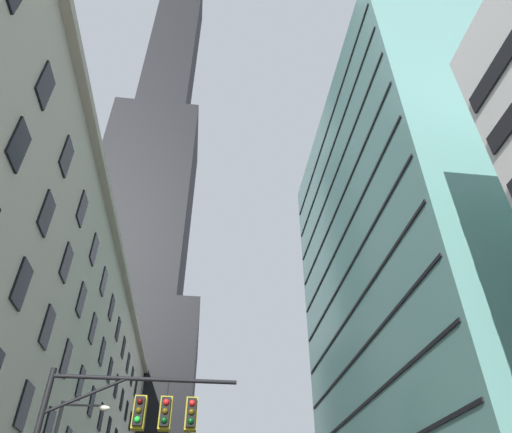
{
  "coord_description": "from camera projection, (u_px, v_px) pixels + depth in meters",
  "views": [
    {
      "loc": [
        -2.24,
        -12.21,
        1.97
      ],
      "look_at": [
        1.03,
        14.82,
        22.63
      ],
      "focal_mm": 31.95,
      "sensor_mm": 36.0,
      "label": 1
    }
  ],
  "objects": [
    {
      "name": "glass_office_midrise",
      "position": [
        436.0,
        279.0,
        45.0
      ],
      "size": [
        18.44,
        34.07,
        48.39
      ],
      "color": "slate",
      "rests_on": "ground"
    },
    {
      "name": "traffic_signal_mast",
      "position": [
        127.0,
        433.0,
        14.55
      ],
      "size": [
        6.39,
        0.63,
        7.03
      ],
      "color": "black",
      "rests_on": "sidewalk_left"
    },
    {
      "name": "dark_skyscraper",
      "position": [
        136.0,
        255.0,
        99.96
      ],
      "size": [
        29.98,
        29.98,
        195.91
      ],
      "color": "black",
      "rests_on": "ground"
    }
  ]
}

